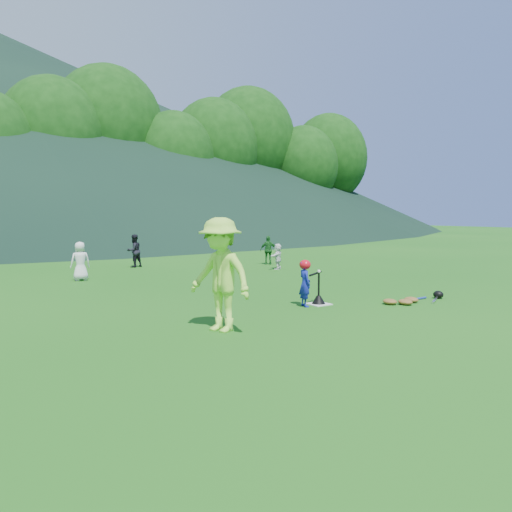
# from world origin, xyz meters

# --- Properties ---
(ground) EXTENTS (120.00, 120.00, 0.00)m
(ground) POSITION_xyz_m (0.00, 0.00, 0.00)
(ground) COLOR #185714
(ground) RESTS_ON ground
(home_plate) EXTENTS (0.45, 0.45, 0.02)m
(home_plate) POSITION_xyz_m (0.00, 0.00, 0.01)
(home_plate) COLOR silver
(home_plate) RESTS_ON ground
(baseball) EXTENTS (0.08, 0.08, 0.08)m
(baseball) POSITION_xyz_m (0.00, 0.00, 0.74)
(baseball) COLOR white
(baseball) RESTS_ON batting_tee
(batter_child) EXTENTS (0.32, 0.41, 0.99)m
(batter_child) POSITION_xyz_m (-0.41, -0.01, 0.50)
(batter_child) COLOR #16219C
(batter_child) RESTS_ON ground
(adult_coach) EXTENTS (1.10, 1.43, 1.96)m
(adult_coach) POSITION_xyz_m (-3.04, -0.95, 0.98)
(adult_coach) COLOR #ABF347
(adult_coach) RESTS_ON ground
(fielder_a) EXTENTS (0.58, 0.38, 1.17)m
(fielder_a) POSITION_xyz_m (-3.35, 6.96, 0.58)
(fielder_a) COLOR silver
(fielder_a) RESTS_ON ground
(fielder_b) EXTENTS (0.70, 0.61, 1.23)m
(fielder_b) POSITION_xyz_m (-0.72, 9.59, 0.61)
(fielder_b) COLOR black
(fielder_b) RESTS_ON ground
(fielder_c) EXTENTS (0.69, 0.62, 1.13)m
(fielder_c) POSITION_xyz_m (4.03, 7.62, 0.56)
(fielder_c) COLOR #1C6023
(fielder_c) RESTS_ON ground
(fielder_d) EXTENTS (0.86, 0.72, 0.92)m
(fielder_d) POSITION_xyz_m (3.34, 6.07, 0.46)
(fielder_d) COLOR white
(fielder_d) RESTS_ON ground
(batting_tee) EXTENTS (0.30, 0.30, 0.68)m
(batting_tee) POSITION_xyz_m (0.00, 0.00, 0.13)
(batting_tee) COLOR black
(batting_tee) RESTS_ON home_plate
(batter_gear) EXTENTS (0.71, 0.32, 0.35)m
(batter_gear) POSITION_xyz_m (-0.39, -0.01, 0.90)
(batter_gear) COLOR red
(batter_gear) RESTS_ON ground
(equipment_pile) EXTENTS (1.80, 0.69, 0.19)m
(equipment_pile) POSITION_xyz_m (1.92, -1.00, 0.07)
(equipment_pile) COLOR olive
(equipment_pile) RESTS_ON ground
(outfield_fence) EXTENTS (70.07, 0.08, 1.33)m
(outfield_fence) POSITION_xyz_m (0.00, 28.00, 0.70)
(outfield_fence) COLOR gray
(outfield_fence) RESTS_ON ground
(tree_line) EXTENTS (70.04, 11.40, 14.82)m
(tree_line) POSITION_xyz_m (0.20, 33.83, 8.21)
(tree_line) COLOR #382314
(tree_line) RESTS_ON ground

